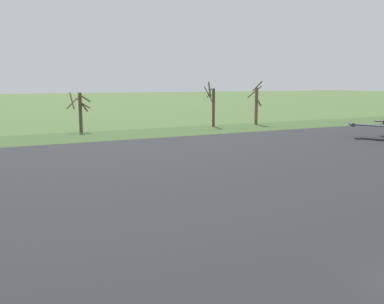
% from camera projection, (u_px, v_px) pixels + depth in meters
% --- Properties ---
extents(asphalt_apron, '(106.77, 56.84, 0.05)m').
position_uv_depth(asphalt_apron, '(204.00, 190.00, 31.21)').
color(asphalt_apron, black).
rests_on(asphalt_apron, ground).
extents(grass_verge_strip, '(166.77, 12.00, 0.06)m').
position_uv_depth(grass_verge_strip, '(80.00, 137.00, 61.23)').
color(grass_verge_strip, '#354E26').
rests_on(grass_verge_strip, ground).
extents(bare_tree_left_of_center, '(3.58, 3.60, 5.95)m').
position_uv_depth(bare_tree_left_of_center, '(80.00, 110.00, 67.69)').
color(bare_tree_left_of_center, brown).
rests_on(bare_tree_left_of_center, ground).
extents(bare_tree_center, '(1.65, 2.55, 7.53)m').
position_uv_depth(bare_tree_center, '(213.00, 104.00, 74.95)').
color(bare_tree_center, brown).
rests_on(bare_tree_center, ground).
extents(bare_tree_right_of_center, '(2.55, 2.57, 7.74)m').
position_uv_depth(bare_tree_right_of_center, '(256.00, 104.00, 78.63)').
color(bare_tree_right_of_center, brown).
rests_on(bare_tree_right_of_center, ground).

